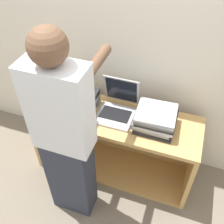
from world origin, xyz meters
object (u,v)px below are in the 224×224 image
at_px(laptop_stack_left, 78,101).
at_px(person, 66,139).
at_px(laptop_open, 117,107).
at_px(laptop_stack_right, 156,119).

height_order(laptop_stack_left, person, person).
bearing_deg(laptop_open, laptop_stack_right, -9.36).
xyz_separation_m(laptop_open, laptop_stack_left, (-0.33, -0.05, 0.02)).
height_order(laptop_open, laptop_stack_right, laptop_open).
bearing_deg(laptop_stack_left, person, -74.65).
bearing_deg(laptop_stack_right, laptop_open, 170.64).
relative_size(laptop_stack_right, person, 0.20).
xyz_separation_m(laptop_stack_right, person, (-0.54, -0.47, 0.07)).
xyz_separation_m(laptop_stack_left, laptop_stack_right, (0.67, -0.00, 0.00)).
distance_m(laptop_stack_left, laptop_stack_right, 0.67).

